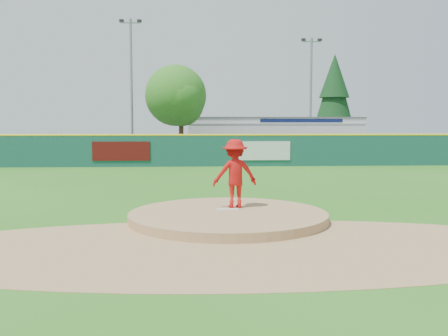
{
  "coord_description": "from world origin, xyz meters",
  "views": [
    {
      "loc": [
        -0.89,
        -13.65,
        2.67
      ],
      "look_at": [
        0.0,
        2.0,
        1.3
      ],
      "focal_mm": 40.0,
      "sensor_mm": 36.0,
      "label": 1
    }
  ],
  "objects": [
    {
      "name": "pitching_rubber",
      "position": [
        0.0,
        0.3,
        0.27
      ],
      "size": [
        0.6,
        0.15,
        0.04
      ],
      "primitive_type": "cube",
      "color": "white",
      "rests_on": "pitchers_mound"
    },
    {
      "name": "pitcher",
      "position": [
        0.25,
        0.74,
        1.25
      ],
      "size": [
        1.38,
        0.92,
        2.0
      ],
      "primitive_type": "imported",
      "rotation": [
        0.0,
        0.0,
        3.29
      ],
      "color": "#B5110F",
      "rests_on": "pitchers_mound"
    },
    {
      "name": "infield_dirt_arc",
      "position": [
        0.0,
        -3.0,
        0.01
      ],
      "size": [
        15.4,
        15.4,
        0.01
      ],
      "primitive_type": "cylinder",
      "color": "#9E774C",
      "rests_on": "ground"
    },
    {
      "name": "pitchers_mound",
      "position": [
        0.0,
        0.0,
        0.0
      ],
      "size": [
        5.5,
        5.5,
        0.5
      ],
      "primitive_type": "cylinder",
      "color": "#9E774C",
      "rests_on": "ground"
    },
    {
      "name": "outfield_fence",
      "position": [
        0.0,
        18.0,
        1.09
      ],
      "size": [
        40.0,
        0.14,
        2.07
      ],
      "color": "#16483E",
      "rests_on": "ground"
    },
    {
      "name": "ground",
      "position": [
        0.0,
        0.0,
        0.0
      ],
      "size": [
        120.0,
        120.0,
        0.0
      ],
      "primitive_type": "plane",
      "color": "#286B19",
      "rests_on": "ground"
    },
    {
      "name": "pool_building_grp",
      "position": [
        6.0,
        31.99,
        1.66
      ],
      "size": [
        15.2,
        8.2,
        3.31
      ],
      "color": "silver",
      "rests_on": "ground"
    },
    {
      "name": "conifer_tree",
      "position": [
        13.0,
        36.0,
        5.54
      ],
      "size": [
        4.4,
        4.4,
        9.5
      ],
      "color": "#382314",
      "rests_on": "ground"
    },
    {
      "name": "van",
      "position": [
        3.61,
        23.44,
        0.8
      ],
      "size": [
        5.92,
        3.42,
        1.55
      ],
      "primitive_type": "imported",
      "rotation": [
        0.0,
        0.0,
        1.73
      ],
      "color": "silver",
      "rests_on": "parking_lot"
    },
    {
      "name": "fence_banners",
      "position": [
        -1.11,
        17.92,
        1.0
      ],
      "size": [
        12.51,
        0.04,
        1.2
      ],
      "color": "#530D0B",
      "rests_on": "ground"
    },
    {
      "name": "light_pole_right",
      "position": [
        9.0,
        29.0,
        5.54
      ],
      "size": [
        1.75,
        0.25,
        10.0
      ],
      "color": "gray",
      "rests_on": "ground"
    },
    {
      "name": "deciduous_tree",
      "position": [
        -2.0,
        25.0,
        4.55
      ],
      "size": [
        5.6,
        5.6,
        7.36
      ],
      "color": "#382314",
      "rests_on": "ground"
    },
    {
      "name": "light_pole_left",
      "position": [
        -6.0,
        27.0,
        6.05
      ],
      "size": [
        1.75,
        0.25,
        11.0
      ],
      "color": "gray",
      "rests_on": "ground"
    },
    {
      "name": "parking_lot",
      "position": [
        0.0,
        27.0,
        0.01
      ],
      "size": [
        44.0,
        16.0,
        0.02
      ],
      "primitive_type": "cube",
      "color": "#38383A",
      "rests_on": "ground"
    }
  ]
}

